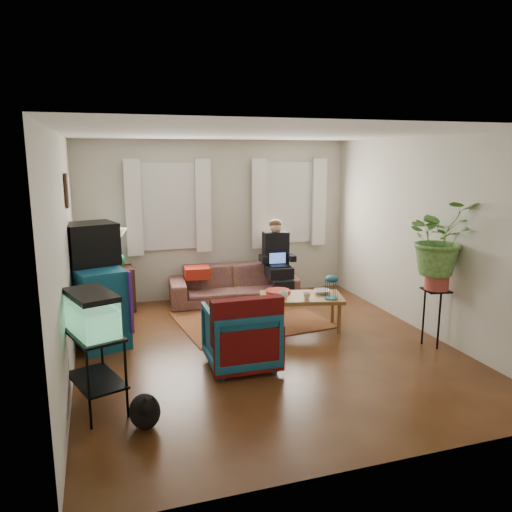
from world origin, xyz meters
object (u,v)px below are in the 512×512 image
object	(u,v)px
aquarium_stand	(96,372)
plant_stand	(434,318)
dresser	(95,303)
sofa	(233,278)
armchair	(241,333)
coffee_table	(301,312)
side_table	(119,289)

from	to	relation	value
aquarium_stand	plant_stand	size ratio (longest dim) A/B	1.04
dresser	sofa	bearing A→B (deg)	10.85
armchair	plant_stand	size ratio (longest dim) A/B	1.07
dresser	armchair	world-z (taller)	dresser
sofa	aquarium_stand	size ratio (longest dim) A/B	2.67
dresser	plant_stand	world-z (taller)	dresser
sofa	coffee_table	distance (m)	1.59
coffee_table	plant_stand	world-z (taller)	plant_stand
sofa	coffee_table	size ratio (longest dim) A/B	1.82
plant_stand	side_table	bearing A→B (deg)	143.53
armchair	plant_stand	xyz separation A→B (m)	(2.48, -0.16, -0.02)
coffee_table	dresser	bearing A→B (deg)	-172.38
aquarium_stand	coffee_table	size ratio (longest dim) A/B	0.68
aquarium_stand	plant_stand	distance (m)	4.06
sofa	coffee_table	xyz separation A→B (m)	(0.56, -1.48, -0.17)
sofa	coffee_table	world-z (taller)	sofa
side_table	sofa	bearing A→B (deg)	-4.53
aquarium_stand	sofa	bearing A→B (deg)	35.17
sofa	armchair	distance (m)	2.50
side_table	armchair	world-z (taller)	armchair
coffee_table	sofa	bearing A→B (deg)	126.45
sofa	plant_stand	bearing A→B (deg)	-48.79
sofa	side_table	xyz separation A→B (m)	(-1.79, 0.14, -0.06)
dresser	armchair	bearing A→B (deg)	-56.96
plant_stand	coffee_table	bearing A→B (deg)	140.19
armchair	coffee_table	size ratio (longest dim) A/B	0.70
armchair	dresser	bearing A→B (deg)	-39.54
sofa	side_table	bearing A→B (deg)	-179.59
aquarium_stand	dresser	bearing A→B (deg)	70.56
side_table	armchair	bearing A→B (deg)	-64.72
aquarium_stand	side_table	bearing A→B (deg)	64.47
aquarium_stand	coffee_table	distance (m)	3.10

